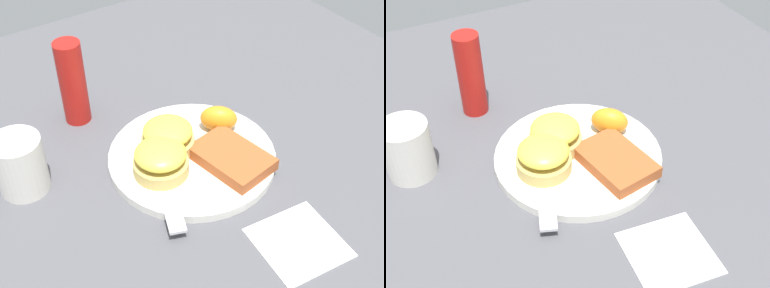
{
  "view_description": "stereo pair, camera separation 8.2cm",
  "coord_description": "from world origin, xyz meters",
  "views": [
    {
      "loc": [
        -0.51,
        0.35,
        0.57
      ],
      "look_at": [
        0.0,
        0.0,
        0.03
      ],
      "focal_mm": 50.0,
      "sensor_mm": 36.0,
      "label": 1
    },
    {
      "loc": [
        -0.55,
        0.28,
        0.57
      ],
      "look_at": [
        0.0,
        0.0,
        0.03
      ],
      "focal_mm": 50.0,
      "sensor_mm": 36.0,
      "label": 2
    }
  ],
  "objects": [
    {
      "name": "orange_wedge",
      "position": [
        0.03,
        -0.07,
        0.04
      ],
      "size": [
        0.07,
        0.07,
        0.04
      ],
      "primitive_type": "ellipsoid",
      "rotation": [
        0.0,
        0.0,
        4.0
      ],
      "color": "orange",
      "rests_on": "plate"
    },
    {
      "name": "napkin",
      "position": [
        -0.22,
        -0.03,
        0.0
      ],
      "size": [
        0.12,
        0.12,
        0.0
      ],
      "primitive_type": "cube",
      "rotation": [
        0.0,
        0.0,
        -0.11
      ],
      "color": "white",
      "rests_on": "ground_plane"
    },
    {
      "name": "cup",
      "position": [
        0.09,
        0.24,
        0.04
      ],
      "size": [
        0.1,
        0.07,
        0.09
      ],
      "color": "silver",
      "rests_on": "ground_plane"
    },
    {
      "name": "ground_plane",
      "position": [
        0.0,
        0.0,
        0.0
      ],
      "size": [
        1.1,
        1.1,
        0.0
      ],
      "primitive_type": "plane",
      "color": "#4C4C51"
    },
    {
      "name": "plate",
      "position": [
        0.0,
        0.0,
        0.01
      ],
      "size": [
        0.26,
        0.26,
        0.01
      ],
      "primitive_type": "cylinder",
      "color": "silver",
      "rests_on": "ground_plane"
    },
    {
      "name": "sandwich_benedict_right",
      "position": [
        -0.01,
        0.06,
        0.04
      ],
      "size": [
        0.08,
        0.08,
        0.05
      ],
      "color": "tan",
      "rests_on": "plate"
    },
    {
      "name": "fork",
      "position": [
        -0.03,
        0.07,
        0.02
      ],
      "size": [
        0.22,
        0.1,
        0.0
      ],
      "color": "silver",
      "rests_on": "plate"
    },
    {
      "name": "sandwich_benedict_left",
      "position": [
        0.03,
        0.02,
        0.04
      ],
      "size": [
        0.08,
        0.08,
        0.05
      ],
      "color": "tan",
      "rests_on": "plate"
    },
    {
      "name": "hashbrown_patty",
      "position": [
        -0.05,
        -0.04,
        0.02
      ],
      "size": [
        0.13,
        0.1,
        0.02
      ],
      "primitive_type": "cube",
      "rotation": [
        0.0,
        0.0,
        0.16
      ],
      "color": "#A54F26",
      "rests_on": "plate"
    },
    {
      "name": "condiment_bottle",
      "position": [
        0.2,
        0.1,
        0.07
      ],
      "size": [
        0.04,
        0.04,
        0.15
      ],
      "primitive_type": "cylinder",
      "color": "#B21914",
      "rests_on": "ground_plane"
    }
  ]
}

